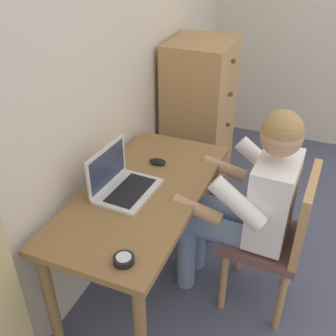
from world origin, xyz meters
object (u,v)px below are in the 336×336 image
Objects in this scene: laptop at (121,183)px; computer_mouse at (158,162)px; person_seated at (248,199)px; chair at (278,235)px; dresser at (199,120)px; desk_clock at (124,260)px; desk at (144,206)px.

laptop is 3.53× the size of computer_mouse.
chair is at bearing -92.43° from person_seated.
chair is at bearing -141.96° from dresser.
desk is at bearing 16.71° from desk_clock.
chair is 0.78m from computer_mouse.
desk is 0.54m from desk_clock.
laptop is at bearing 28.99° from desk_clock.
desk is 1.20m from dresser.
person_seated is at bearing -27.96° from desk_clock.
computer_mouse is (-0.93, -0.05, 0.14)m from dresser.
chair is 9.99× the size of desk_clock.
person_seated is 12.17× the size of computer_mouse.
person_seated reaches higher than laptop.
computer_mouse is at bearing 82.48° from person_seated.
desk is 1.00× the size of dresser.
desk is 12.38× the size of computer_mouse.
desk_clock is at bearing 152.04° from person_seated.
desk is at bearing -62.22° from laptop.
person_seated is at bearing -148.81° from dresser.
person_seated is at bearing 87.57° from chair.
desk_clock is (-1.70, -0.24, 0.14)m from dresser.
dresser is (1.20, 0.09, -0.01)m from desk.
laptop reaches higher than desk_clock.
dresser is at bearing -0.61° from laptop.
chair is 0.92m from desk_clock.
chair is 0.74× the size of person_seated.
chair reaches higher than desk_clock.
dresser reaches higher than chair.
desk_clock is (-0.50, -0.15, 0.13)m from desk.
dresser is 1.01× the size of person_seated.
desk is 13.76× the size of desk_clock.
person_seated reaches higher than desk_clock.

